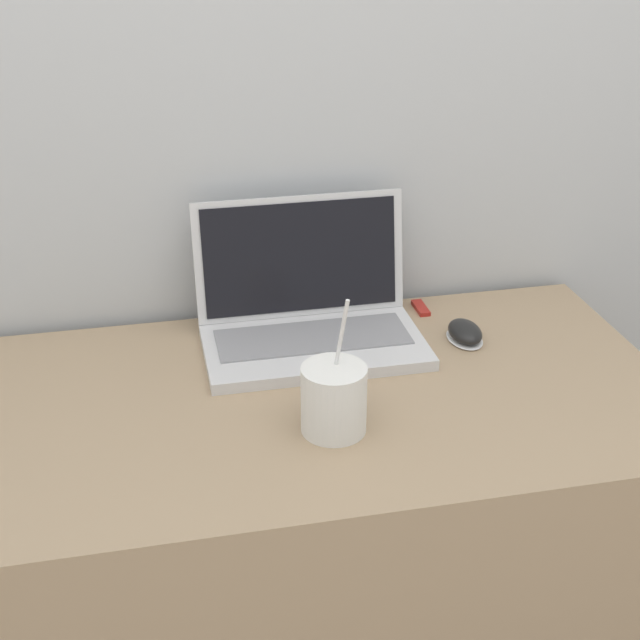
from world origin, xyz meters
TOP-DOWN VIEW (x-y plane):
  - wall_back at (0.00, 0.65)m, footprint 7.00×0.04m
  - desk at (0.00, 0.31)m, footprint 1.14×0.61m
  - laptop at (0.02, 0.49)m, footprint 0.37×0.26m
  - drink_cup at (0.00, 0.20)m, footprint 0.10×0.10m
  - computer_mouse at (0.29, 0.43)m, footprint 0.06×0.09m
  - usb_stick at (0.25, 0.56)m, footprint 0.02×0.06m

SIDE VIEW (x-z plane):
  - desk at x=0.00m, z-range 0.00..0.73m
  - usb_stick at x=0.25m, z-range 0.73..0.74m
  - computer_mouse at x=0.29m, z-range 0.73..0.76m
  - laptop at x=0.02m, z-range 0.67..0.90m
  - drink_cup at x=0.00m, z-range 0.68..0.89m
  - wall_back at x=0.00m, z-range 0.00..2.50m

